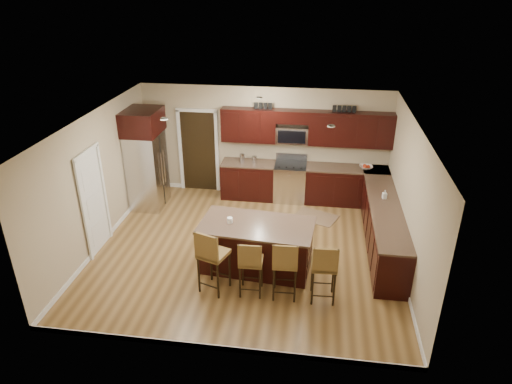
# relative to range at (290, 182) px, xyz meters

# --- Properties ---
(floor) EXTENTS (6.00, 6.00, 0.00)m
(floor) POSITION_rel_range_xyz_m (-0.68, -2.45, -0.47)
(floor) COLOR brown
(floor) RESTS_ON ground
(ceiling) EXTENTS (6.00, 6.00, 0.00)m
(ceiling) POSITION_rel_range_xyz_m (-0.68, -2.45, 2.23)
(ceiling) COLOR silver
(ceiling) RESTS_ON wall_back
(wall_back) EXTENTS (6.00, 0.00, 6.00)m
(wall_back) POSITION_rel_range_xyz_m (-0.68, 0.30, 0.88)
(wall_back) COLOR tan
(wall_back) RESTS_ON floor
(wall_left) EXTENTS (0.00, 5.50, 5.50)m
(wall_left) POSITION_rel_range_xyz_m (-3.68, -2.45, 0.88)
(wall_left) COLOR tan
(wall_left) RESTS_ON floor
(wall_right) EXTENTS (0.00, 5.50, 5.50)m
(wall_right) POSITION_rel_range_xyz_m (2.32, -2.45, 0.88)
(wall_right) COLOR tan
(wall_right) RESTS_ON floor
(base_cabinets) EXTENTS (4.02, 3.96, 0.92)m
(base_cabinets) POSITION_rel_range_xyz_m (1.22, -1.01, -0.01)
(base_cabinets) COLOR black
(base_cabinets) RESTS_ON floor
(upper_cabinets) EXTENTS (4.00, 0.33, 0.80)m
(upper_cabinets) POSITION_rel_range_xyz_m (0.36, 0.13, 1.37)
(upper_cabinets) COLOR black
(upper_cabinets) RESTS_ON wall_back
(range) EXTENTS (0.76, 0.64, 1.11)m
(range) POSITION_rel_range_xyz_m (0.00, 0.00, 0.00)
(range) COLOR silver
(range) RESTS_ON floor
(microwave) EXTENTS (0.76, 0.31, 0.40)m
(microwave) POSITION_rel_range_xyz_m (0.00, 0.15, 1.15)
(microwave) COLOR silver
(microwave) RESTS_ON upper_cabinets
(doorway) EXTENTS (0.85, 0.03, 2.06)m
(doorway) POSITION_rel_range_xyz_m (-2.33, 0.28, 0.56)
(doorway) COLOR black
(doorway) RESTS_ON floor
(pantry_door) EXTENTS (0.03, 0.80, 2.04)m
(pantry_door) POSITION_rel_range_xyz_m (-3.66, -2.75, 0.55)
(pantry_door) COLOR white
(pantry_door) RESTS_ON floor
(letter_decor) EXTENTS (2.20, 0.03, 0.15)m
(letter_decor) POSITION_rel_range_xyz_m (0.22, 0.13, 1.82)
(letter_decor) COLOR black
(letter_decor) RESTS_ON upper_cabinets
(island) EXTENTS (2.17, 1.27, 0.92)m
(island) POSITION_rel_range_xyz_m (-0.41, -2.97, -0.04)
(island) COLOR black
(island) RESTS_ON floor
(stool_left) EXTENTS (0.58, 0.58, 1.22)m
(stool_left) POSITION_rel_range_xyz_m (-1.07, -3.82, 0.29)
(stool_left) COLOR olive
(stool_left) RESTS_ON floor
(stool_mid) EXTENTS (0.41, 0.41, 1.07)m
(stool_mid) POSITION_rel_range_xyz_m (-0.39, -3.81, 0.19)
(stool_mid) COLOR olive
(stool_mid) RESTS_ON floor
(stool_right) EXTENTS (0.43, 0.43, 1.12)m
(stool_right) POSITION_rel_range_xyz_m (0.19, -3.82, 0.23)
(stool_right) COLOR olive
(stool_right) RESTS_ON floor
(refrigerator) EXTENTS (0.79, 0.96, 2.35)m
(refrigerator) POSITION_rel_range_xyz_m (-3.30, -0.77, 0.73)
(refrigerator) COLOR silver
(refrigerator) RESTS_ON floor
(floor_mat) EXTENTS (1.11, 0.94, 0.01)m
(floor_mat) POSITION_rel_range_xyz_m (0.67, -0.85, -0.47)
(floor_mat) COLOR #806244
(floor_mat) RESTS_ON floor
(fruit_bowl) EXTENTS (0.34, 0.34, 0.08)m
(fruit_bowl) POSITION_rel_range_xyz_m (1.77, -0.00, 0.49)
(fruit_bowl) COLOR silver
(fruit_bowl) RESTS_ON base_cabinets
(soap_bottle) EXTENTS (0.10, 0.10, 0.18)m
(soap_bottle) POSITION_rel_range_xyz_m (2.02, -1.55, 0.54)
(soap_bottle) COLOR #B2B2B2
(soap_bottle) RESTS_ON base_cabinets
(canister_tall) EXTENTS (0.12, 0.12, 0.21)m
(canister_tall) POSITION_rel_range_xyz_m (-1.18, -0.00, 0.55)
(canister_tall) COLOR silver
(canister_tall) RESTS_ON base_cabinets
(canister_short) EXTENTS (0.11, 0.11, 0.17)m
(canister_short) POSITION_rel_range_xyz_m (-0.88, -0.00, 0.53)
(canister_short) COLOR silver
(canister_short) RESTS_ON base_cabinets
(island_jar) EXTENTS (0.10, 0.10, 0.10)m
(island_jar) POSITION_rel_range_xyz_m (-0.91, -2.97, 0.50)
(island_jar) COLOR white
(island_jar) RESTS_ON island
(stool_extra) EXTENTS (0.43, 0.43, 1.12)m
(stool_extra) POSITION_rel_range_xyz_m (0.84, -3.82, 0.23)
(stool_extra) COLOR olive
(stool_extra) RESTS_ON floor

